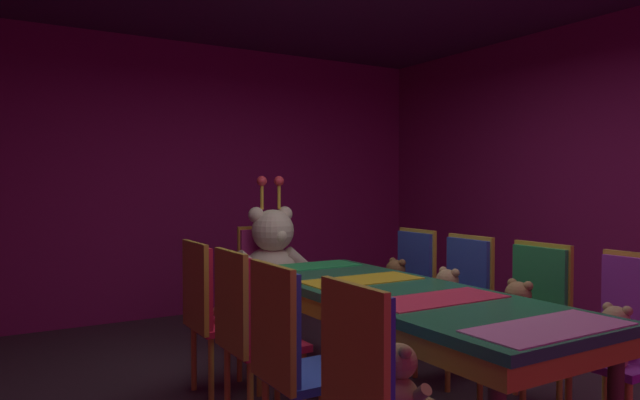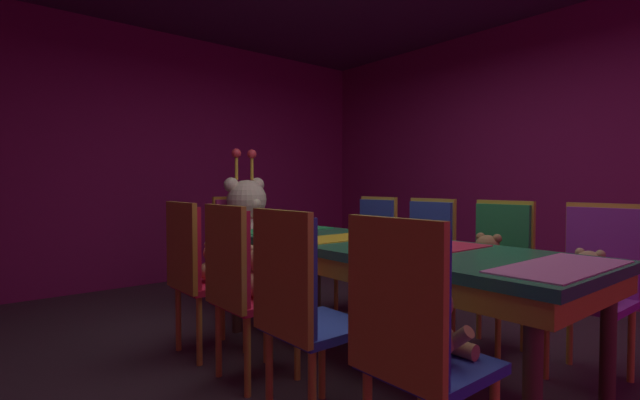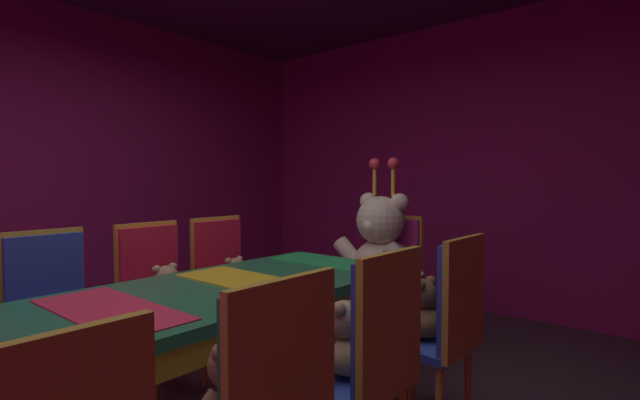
{
  "view_description": "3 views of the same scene",
  "coord_description": "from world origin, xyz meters",
  "px_view_note": "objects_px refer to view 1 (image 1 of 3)",
  "views": [
    {
      "loc": [
        -2.08,
        -2.61,
        1.36
      ],
      "look_at": [
        -0.17,
        0.58,
        1.24
      ],
      "focal_mm": 32.37,
      "sensor_mm": 36.0,
      "label": 1
    },
    {
      "loc": [
        -2.02,
        -1.85,
        1.09
      ],
      "look_at": [
        0.09,
        0.7,
        0.98
      ],
      "focal_mm": 25.35,
      "sensor_mm": 36.0,
      "label": 2
    },
    {
      "loc": [
        1.79,
        -1.18,
        1.26
      ],
      "look_at": [
        -0.02,
        0.96,
        1.13
      ],
      "focal_mm": 26.01,
      "sensor_mm": 36.0,
      "label": 3
    }
  ],
  "objects_px": {
    "teddy_left_3": "(229,304)",
    "throne_chair": "(264,273)",
    "chair_left_3": "(207,303)",
    "chair_left_0": "(370,385)",
    "chair_left_1": "(287,347)",
    "chair_left_2": "(244,320)",
    "king_teddy_bear": "(273,255)",
    "teddy_right_1": "(517,310)",
    "teddy_right_3": "(395,281)",
    "teddy_left_2": "(268,319)",
    "chair_right_1": "(534,307)",
    "teddy_left_0": "(400,382)",
    "chair_right_3": "(410,279)",
    "teddy_right_0": "(615,336)",
    "chair_right_2": "(462,292)",
    "chair_right_0": "(631,328)",
    "teddy_right_2": "(447,294)",
    "banquet_table": "(396,304)"
  },
  "relations": [
    {
      "from": "teddy_left_3",
      "to": "throne_chair",
      "type": "height_order",
      "value": "throne_chair"
    },
    {
      "from": "chair_left_3",
      "to": "chair_left_0",
      "type": "bearing_deg",
      "value": -89.45
    },
    {
      "from": "chair_left_1",
      "to": "chair_left_2",
      "type": "relative_size",
      "value": 1.0
    },
    {
      "from": "king_teddy_bear",
      "to": "chair_left_2",
      "type": "bearing_deg",
      "value": -32.45
    },
    {
      "from": "teddy_right_1",
      "to": "teddy_right_3",
      "type": "xyz_separation_m",
      "value": [
        0.01,
        1.18,
        -0.0
      ]
    },
    {
      "from": "teddy_left_2",
      "to": "teddy_left_3",
      "type": "distance_m",
      "value": 0.54
    },
    {
      "from": "chair_right_1",
      "to": "throne_chair",
      "type": "height_order",
      "value": "same"
    },
    {
      "from": "chair_left_0",
      "to": "teddy_left_0",
      "type": "bearing_deg",
      "value": -0.0
    },
    {
      "from": "chair_right_3",
      "to": "teddy_left_2",
      "type": "bearing_deg",
      "value": 20.96
    },
    {
      "from": "teddy_left_2",
      "to": "teddy_right_0",
      "type": "height_order",
      "value": "teddy_left_2"
    },
    {
      "from": "teddy_left_3",
      "to": "chair_right_3",
      "type": "bearing_deg",
      "value": 1.54
    },
    {
      "from": "teddy_left_3",
      "to": "teddy_right_1",
      "type": "relative_size",
      "value": 0.83
    },
    {
      "from": "teddy_left_2",
      "to": "teddy_left_0",
      "type": "bearing_deg",
      "value": -90.03
    },
    {
      "from": "chair_left_1",
      "to": "king_teddy_bear",
      "type": "distance_m",
      "value": 2.05
    },
    {
      "from": "chair_right_2",
      "to": "chair_right_3",
      "type": "relative_size",
      "value": 1.0
    },
    {
      "from": "teddy_left_2",
      "to": "chair_right_0",
      "type": "distance_m",
      "value": 1.93
    },
    {
      "from": "chair_left_2",
      "to": "chair_right_0",
      "type": "bearing_deg",
      "value": -36.04
    },
    {
      "from": "chair_left_0",
      "to": "chair_right_2",
      "type": "bearing_deg",
      "value": 35.48
    },
    {
      "from": "teddy_right_0",
      "to": "teddy_right_3",
      "type": "distance_m",
      "value": 1.78
    },
    {
      "from": "chair_left_1",
      "to": "teddy_left_3",
      "type": "bearing_deg",
      "value": 81.86
    },
    {
      "from": "teddy_right_0",
      "to": "teddy_right_1",
      "type": "relative_size",
      "value": 0.88
    },
    {
      "from": "chair_right_3",
      "to": "teddy_left_0",
      "type": "bearing_deg",
      "value": 49.28
    },
    {
      "from": "teddy_right_1",
      "to": "teddy_right_3",
      "type": "height_order",
      "value": "teddy_right_1"
    },
    {
      "from": "teddy_left_3",
      "to": "teddy_right_0",
      "type": "height_order",
      "value": "teddy_right_0"
    },
    {
      "from": "chair_right_1",
      "to": "teddy_right_2",
      "type": "distance_m",
      "value": 0.6
    },
    {
      "from": "teddy_left_0",
      "to": "teddy_right_1",
      "type": "xyz_separation_m",
      "value": [
        1.36,
        0.58,
        0.01
      ]
    },
    {
      "from": "banquet_table",
      "to": "teddy_left_2",
      "type": "xyz_separation_m",
      "value": [
        -0.67,
        0.31,
        -0.07
      ]
    },
    {
      "from": "chair_right_0",
      "to": "throne_chair",
      "type": "height_order",
      "value": "same"
    },
    {
      "from": "teddy_left_2",
      "to": "throne_chair",
      "type": "relative_size",
      "value": 0.31
    },
    {
      "from": "teddy_right_2",
      "to": "teddy_right_3",
      "type": "xyz_separation_m",
      "value": [
        0.03,
        0.6,
        -0.0
      ]
    },
    {
      "from": "teddy_right_2",
      "to": "chair_right_3",
      "type": "relative_size",
      "value": 0.34
    },
    {
      "from": "teddy_left_3",
      "to": "king_teddy_bear",
      "type": "xyz_separation_m",
      "value": [
        0.69,
        0.74,
        0.19
      ]
    },
    {
      "from": "teddy_left_2",
      "to": "chair_left_3",
      "type": "relative_size",
      "value": 0.31
    },
    {
      "from": "chair_left_0",
      "to": "teddy_left_3",
      "type": "bearing_deg",
      "value": 85.82
    },
    {
      "from": "teddy_left_0",
      "to": "chair_right_3",
      "type": "relative_size",
      "value": 0.3
    },
    {
      "from": "banquet_table",
      "to": "chair_left_1",
      "type": "relative_size",
      "value": 2.47
    },
    {
      "from": "banquet_table",
      "to": "chair_right_3",
      "type": "relative_size",
      "value": 2.47
    },
    {
      "from": "chair_right_1",
      "to": "chair_right_3",
      "type": "bearing_deg",
      "value": -90.67
    },
    {
      "from": "chair_right_1",
      "to": "throne_chair",
      "type": "xyz_separation_m",
      "value": [
        -0.83,
        2.05,
        0.0
      ]
    },
    {
      "from": "chair_left_2",
      "to": "teddy_right_1",
      "type": "height_order",
      "value": "chair_left_2"
    },
    {
      "from": "chair_right_2",
      "to": "king_teddy_bear",
      "type": "bearing_deg",
      "value": -57.88
    },
    {
      "from": "chair_left_0",
      "to": "chair_right_3",
      "type": "xyz_separation_m",
      "value": [
        1.66,
        1.76,
        0.0
      ]
    },
    {
      "from": "teddy_left_0",
      "to": "teddy_right_1",
      "type": "height_order",
      "value": "teddy_right_1"
    },
    {
      "from": "teddy_left_3",
      "to": "chair_right_2",
      "type": "xyz_separation_m",
      "value": [
        1.5,
        -0.56,
        0.03
      ]
    },
    {
      "from": "teddy_right_1",
      "to": "chair_right_3",
      "type": "distance_m",
      "value": 1.19
    },
    {
      "from": "chair_right_2",
      "to": "teddy_right_1",
      "type": "bearing_deg",
      "value": 77.46
    },
    {
      "from": "chair_left_2",
      "to": "teddy_right_1",
      "type": "bearing_deg",
      "value": -21.85
    },
    {
      "from": "chair_right_2",
      "to": "chair_left_1",
      "type": "bearing_deg",
      "value": 18.54
    },
    {
      "from": "teddy_left_0",
      "to": "chair_right_2",
      "type": "xyz_separation_m",
      "value": [
        1.48,
        1.16,
        0.02
      ]
    },
    {
      "from": "chair_left_1",
      "to": "teddy_right_3",
      "type": "height_order",
      "value": "chair_left_1"
    }
  ]
}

